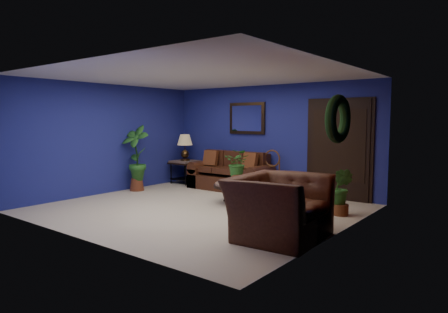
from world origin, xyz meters
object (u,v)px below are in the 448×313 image
Objects in this scene: sofa at (232,177)px; end_table at (185,166)px; side_chair at (270,169)px; coffee_table at (238,186)px; table_lamp at (185,144)px; armchair at (279,207)px.

sofa reaches higher than end_table.
end_table is 2.57m from side_chair.
coffee_table is 1.46× the size of table_lamp.
table_lamp reaches higher than sofa.
sofa is 1.49× the size of armchair.
coffee_table is 1.31m from side_chair.
end_table is at bearing 178.64° from side_chair.
armchair is (1.88, -2.84, -0.12)m from side_chair.
side_chair is 0.73× the size of armchair.
sofa is at bearing 179.60° from side_chair.
sofa is 1.65m from coffee_table.
end_table is 0.49× the size of armchair.
table_lamp is (-1.53, -0.03, 0.74)m from sofa.
coffee_table is at bearing -91.11° from side_chair.
sofa is 1.70m from table_lamp.
sofa is 1.54m from end_table.
sofa is 2.09× the size of coffee_table.
armchair is (4.45, -2.76, -0.59)m from table_lamp.
table_lamp reaches higher than armchair.
table_lamp is at bearing 178.64° from side_chair.
coffee_table is 0.71× the size of armchair.
side_chair is 3.40m from armchair.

